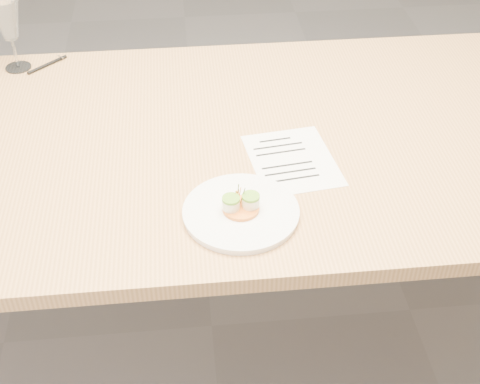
{
  "coord_description": "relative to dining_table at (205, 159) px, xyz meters",
  "views": [
    {
      "loc": [
        -0.05,
        -1.41,
        1.73
      ],
      "look_at": [
        0.06,
        -0.28,
        0.8
      ],
      "focal_mm": 50.0,
      "sensor_mm": 36.0,
      "label": 1
    }
  ],
  "objects": [
    {
      "name": "wine_glass_1",
      "position": [
        -0.53,
        0.42,
        0.22
      ],
      "size": [
        0.09,
        0.09,
        0.21
      ],
      "color": "white",
      "rests_on": "dining_table"
    },
    {
      "name": "ballpoint_pen",
      "position": [
        -0.44,
        0.42,
        0.07
      ],
      "size": [
        0.11,
        0.1,
        0.01
      ],
      "rotation": [
        0.0,
        0.0,
        0.75
      ],
      "color": "black",
      "rests_on": "dining_table"
    },
    {
      "name": "recipe_sheet",
      "position": [
        0.21,
        -0.12,
        0.07
      ],
      "size": [
        0.23,
        0.28,
        0.0
      ],
      "rotation": [
        0.0,
        0.0,
        0.13
      ],
      "color": "white",
      "rests_on": "dining_table"
    },
    {
      "name": "dining_table",
      "position": [
        0.0,
        0.0,
        0.0
      ],
      "size": [
        2.4,
        1.0,
        0.75
      ],
      "color": "tan",
      "rests_on": "ground"
    },
    {
      "name": "ground",
      "position": [
        0.0,
        0.0,
        -0.68
      ],
      "size": [
        7.0,
        7.0,
        0.0
      ],
      "primitive_type": "plane",
      "color": "slate",
      "rests_on": "ground"
    },
    {
      "name": "dinner_plate",
      "position": [
        0.06,
        -0.31,
        0.08
      ],
      "size": [
        0.26,
        0.26,
        0.07
      ],
      "rotation": [
        0.0,
        0.0,
        0.12
      ],
      "color": "white",
      "rests_on": "dining_table"
    }
  ]
}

